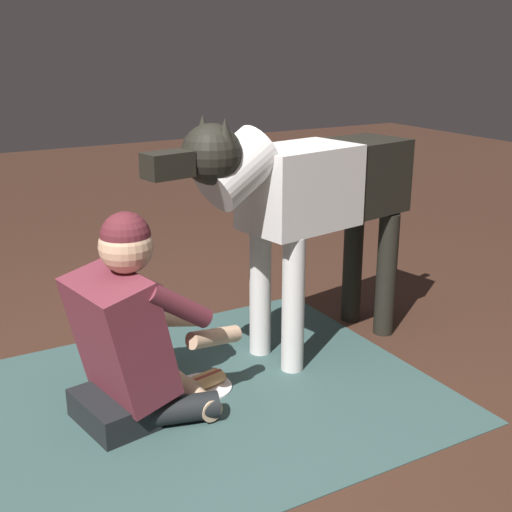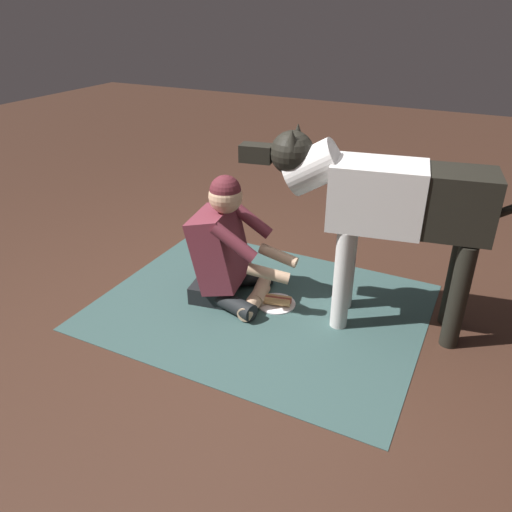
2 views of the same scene
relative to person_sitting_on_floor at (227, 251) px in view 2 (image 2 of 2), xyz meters
The scene contains 5 objects.
ground_plane 0.42m from the person_sitting_on_floor, 122.79° to the left, with size 14.58×14.58×0.00m, color #3D251B.
area_rug 0.43m from the person_sitting_on_floor, behind, with size 2.04×1.59×0.01m, color #334E4C.
person_sitting_on_floor is the anchor object (origin of this frame).
large_dog 1.04m from the person_sitting_on_floor, behind, with size 1.57×0.47×1.18m.
hot_dog_on_plate 0.47m from the person_sitting_on_floor, behind, with size 0.25×0.25×0.06m.
Camera 2 is at (-1.31, 2.27, 1.80)m, focal length 34.79 mm.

